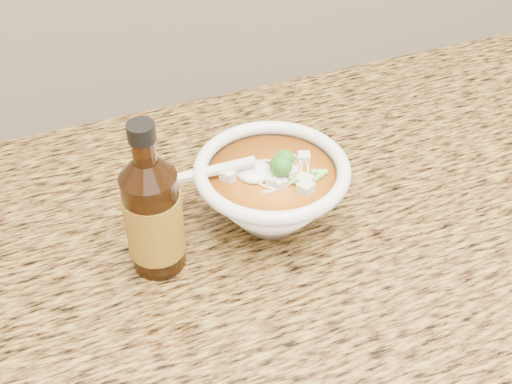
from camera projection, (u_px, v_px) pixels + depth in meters
name	position (u px, v px, depth m)	size (l,w,h in m)	color
counter_slab	(366.00, 213.00, 0.83)	(4.00, 0.68, 0.04)	olive
soup_bowl	(271.00, 191.00, 0.76)	(0.21, 0.18, 0.10)	white
hot_sauce_bottle	(153.00, 215.00, 0.69)	(0.06, 0.06, 0.19)	#361907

